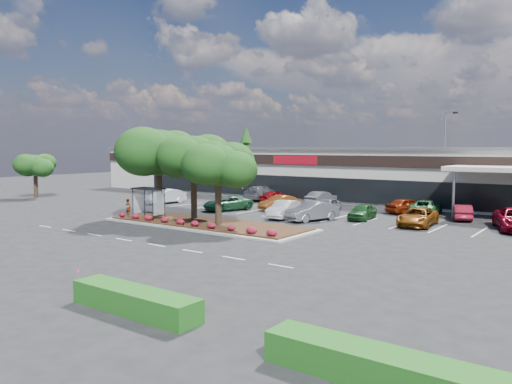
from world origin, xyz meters
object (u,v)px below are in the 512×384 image
Objects in this scene: survey_stake at (78,276)px; car_1 at (228,203)px; light_pole at (445,165)px; car_0 at (165,196)px.

car_1 is (-12.43, 25.46, 0.10)m from survey_stake.
car_1 is at bearing 116.02° from survey_stake.
survey_stake is at bearing -95.86° from light_pole.
car_0 is at bearing -164.75° from car_1.
light_pole reaches higher than survey_stake.
light_pole is 2.07× the size of car_0.
light_pole reaches higher than car_1.
car_1 is (9.50, -0.60, -0.09)m from car_0.
survey_stake is at bearing -45.09° from car_1.
survey_stake is (-4.21, -41.01, -3.84)m from light_pole.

